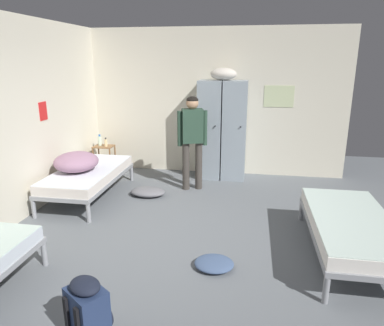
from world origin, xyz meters
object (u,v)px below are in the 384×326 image
(clothes_pile_grey, at_px, (148,192))
(clothes_pile_denim, at_px, (214,264))
(bed_right, at_px, (351,226))
(person_traveler, at_px, (192,135))
(lotion_bottle, at_px, (106,143))
(bed_left_rear, at_px, (88,175))
(bedding_heap, at_px, (76,162))
(water_bottle, at_px, (100,141))
(shelf_unit, at_px, (104,157))
(backpack_navy, at_px, (89,311))
(locker_bank, at_px, (222,128))

(clothes_pile_grey, relative_size, clothes_pile_denim, 1.35)
(bed_right, xyz_separation_m, person_traveler, (-2.16, 1.92, 0.60))
(person_traveler, distance_m, lotion_bottle, 1.92)
(bed_left_rear, relative_size, clothes_pile_grey, 3.23)
(bedding_heap, bearing_deg, water_bottle, 98.71)
(bed_right, height_order, bedding_heap, bedding_heap)
(clothes_pile_grey, bearing_deg, bed_left_rear, -167.60)
(person_traveler, relative_size, clothes_pile_grey, 2.76)
(clothes_pile_denim, bearing_deg, clothes_pile_grey, 124.10)
(bed_right, relative_size, bedding_heap, 2.65)
(shelf_unit, xyz_separation_m, person_traveler, (1.88, -0.59, 0.63))
(shelf_unit, height_order, person_traveler, person_traveler)
(bed_left_rear, relative_size, backpack_navy, 3.45)
(locker_bank, height_order, bed_right, locker_bank)
(person_traveler, relative_size, water_bottle, 7.30)
(shelf_unit, bearing_deg, person_traveler, -17.28)
(locker_bank, bearing_deg, shelf_unit, -175.70)
(water_bottle, distance_m, backpack_navy, 4.58)
(water_bottle, bearing_deg, clothes_pile_denim, -49.25)
(locker_bank, xyz_separation_m, shelf_unit, (-2.33, -0.18, -0.62))
(bed_right, height_order, person_traveler, person_traveler)
(bedding_heap, distance_m, clothes_pile_grey, 1.26)
(bedding_heap, distance_m, lotion_bottle, 1.35)
(locker_bank, height_order, clothes_pile_denim, locker_bank)
(locker_bank, distance_m, clothes_pile_denim, 3.32)
(bed_right, height_order, backpack_navy, backpack_navy)
(clothes_pile_denim, bearing_deg, bedding_heap, 145.88)
(locker_bank, distance_m, water_bottle, 2.43)
(clothes_pile_grey, bearing_deg, water_bottle, 140.28)
(bed_left_rear, height_order, water_bottle, water_bottle)
(clothes_pile_grey, bearing_deg, clothes_pile_denim, -55.90)
(bedding_heap, height_order, person_traveler, person_traveler)
(water_bottle, bearing_deg, backpack_navy, -67.82)
(lotion_bottle, bearing_deg, bed_left_rear, -81.55)
(backpack_navy, distance_m, clothes_pile_denim, 1.50)
(person_traveler, distance_m, clothes_pile_denim, 2.68)
(locker_bank, xyz_separation_m, lotion_bottle, (-2.26, -0.22, -0.32))
(water_bottle, distance_m, lotion_bottle, 0.16)
(bed_right, bearing_deg, clothes_pile_denim, -161.55)
(shelf_unit, relative_size, bedding_heap, 0.80)
(bed_left_rear, distance_m, backpack_navy, 3.26)
(lotion_bottle, bearing_deg, water_bottle, 158.20)
(lotion_bottle, relative_size, backpack_navy, 0.32)
(bed_left_rear, distance_m, clothes_pile_grey, 1.02)
(bedding_heap, xyz_separation_m, clothes_pile_denim, (2.40, -1.62, -0.59))
(person_traveler, relative_size, lotion_bottle, 9.19)
(locker_bank, height_order, clothes_pile_grey, locker_bank)
(locker_bank, height_order, backpack_navy, locker_bank)
(person_traveler, relative_size, clothes_pile_denim, 3.71)
(locker_bank, relative_size, backpack_navy, 3.76)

